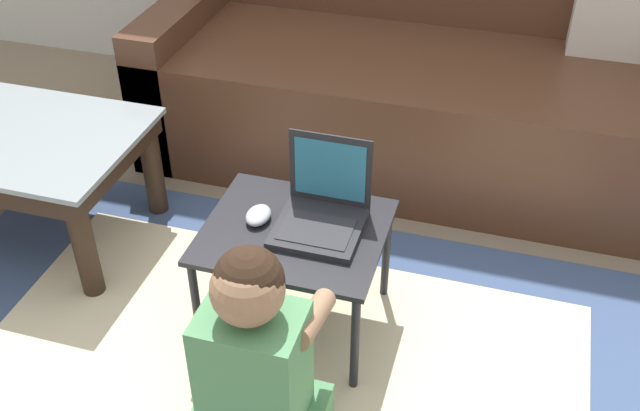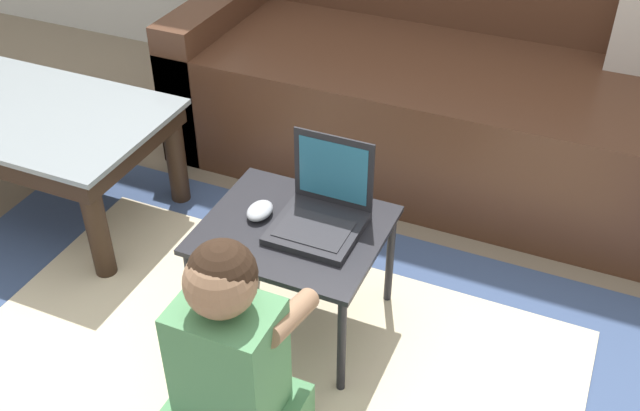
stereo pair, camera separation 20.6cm
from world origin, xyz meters
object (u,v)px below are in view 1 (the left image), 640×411
couch (429,84)px  person_seated (255,374)px  computer_mouse (258,215)px  laptop (321,214)px  laptop_desk (295,241)px

couch → person_seated: 1.55m
couch → computer_mouse: bearing=-105.9°
computer_mouse → person_seated: 0.51m
computer_mouse → person_seated: size_ratio=0.15×
laptop → computer_mouse: (-0.18, -0.03, -0.02)m
couch → laptop: bearing=-97.0°
laptop_desk → computer_mouse: bearing=174.1°
couch → computer_mouse: 1.12m
couch → person_seated: (-0.14, -1.54, -0.01)m
computer_mouse → person_seated: (0.16, -0.47, -0.09)m
computer_mouse → laptop_desk: bearing=-5.9°
couch → computer_mouse: (-0.31, -1.07, 0.08)m
laptop_desk → computer_mouse: computer_mouse is taller
laptop_desk → laptop: laptop is taller
laptop → person_seated: size_ratio=0.37×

